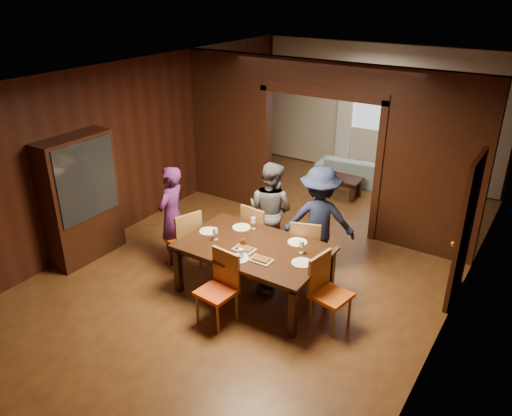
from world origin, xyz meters
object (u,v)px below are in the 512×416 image
Objects in this scene: person_purple at (172,215)px; chair_left at (183,238)px; person_grey at (270,211)px; chair_right at (331,293)px; hutch at (81,199)px; person_navy at (319,220)px; chair_far_l at (261,232)px; chair_far_r at (306,247)px; chair_near at (216,290)px; coffee_table at (341,186)px; dining_table at (254,270)px; sofa at (362,171)px.

chair_left is (0.25, -0.06, -0.30)m from person_purple.
person_grey reaches higher than person_purple.
hutch is at bearing 106.86° from chair_right.
person_navy is (0.81, 0.06, 0.03)m from person_grey.
chair_far_l and chair_far_r have the same top height.
coffee_table is at bearing 100.00° from chair_near.
person_grey reaches higher than coffee_table.
person_navy is 0.45m from chair_far_r.
person_purple is 2.11m from chair_far_r.
person_grey reaches higher than chair_right.
person_grey is 0.82m from person_navy.
chair_far_r is 1.67m from chair_near.
chair_near is at bearing 50.60° from person_navy.
person_purple is at bearing 39.70° from chair_far_l.
person_purple reaches higher than chair_near.
dining_table is (0.36, -1.03, -0.42)m from person_grey.
sofa is at bearing -89.76° from person_grey.
chair_right and chair_far_r have the same top height.
person_grey reaches higher than chair_near.
person_navy reaches higher than person_purple.
sofa is 4.87m from chair_left.
chair_near is (0.37, -1.65, 0.00)m from chair_far_l.
person_navy is at bearing -174.78° from person_grey.
chair_right is 1.00× the size of chair_far_l.
chair_far_r is at bearing 52.67° from chair_right.
chair_far_r is (0.71, -3.98, 0.20)m from sofa.
person_navy reaches higher than chair_right.
chair_far_l is at bearing 116.67° from dining_table.
hutch is (-2.76, 0.24, 0.52)m from chair_near.
chair_right is 1.00× the size of chair_near.
chair_left is 1.51m from chair_near.
coffee_table is at bearing 153.10° from person_purple.
chair_right is (2.77, -0.16, -0.30)m from person_purple.
person_purple is 1.97× the size of coffee_table.
person_navy is 1.71× the size of chair_far_r.
chair_left is 0.48× the size of hutch.
sofa is (1.25, 4.70, -0.50)m from person_purple.
chair_right and chair_far_l have the same top height.
chair_right is at bearing -67.85° from coffee_table.
chair_right reaches higher than coffee_table.
person_navy reaches higher than chair_far_l.
chair_near is at bearing 108.56° from chair_far_l.
chair_far_l is 0.83m from chair_far_r.
person_grey is 1.17m from dining_table.
chair_left is 1.88m from chair_far_r.
chair_far_l is at bearing 30.50° from hutch.
person_navy is 1.71× the size of chair_near.
chair_right reaches higher than sofa.
coffee_table is 0.82× the size of chair_far_r.
coffee_table is at bearing 61.70° from hutch.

